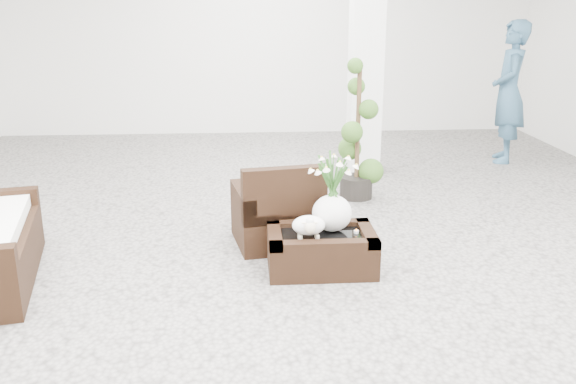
{
  "coord_description": "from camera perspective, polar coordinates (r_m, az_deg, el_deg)",
  "views": [
    {
      "loc": [
        -0.35,
        -5.24,
        2.2
      ],
      "look_at": [
        0.0,
        -0.1,
        0.62
      ],
      "focal_mm": 38.93,
      "sensor_mm": 36.0,
      "label": 1
    }
  ],
  "objects": [
    {
      "name": "ground",
      "position": [
        5.69,
        -0.07,
        -5.68
      ],
      "size": [
        11.0,
        11.0,
        0.0
      ],
      "primitive_type": "plane",
      "color": "gray",
      "rests_on": "ground"
    },
    {
      "name": "column",
      "position": [
        8.2,
        7.2,
        13.79
      ],
      "size": [
        0.4,
        0.4,
        3.5
      ],
      "primitive_type": "cube",
      "color": "white",
      "rests_on": "ground"
    },
    {
      "name": "coffee_table",
      "position": [
        5.33,
        3.04,
        -5.49
      ],
      "size": [
        0.9,
        0.6,
        0.31
      ],
      "primitive_type": "cube",
      "color": "black",
      "rests_on": "ground"
    },
    {
      "name": "sheep_figurine",
      "position": [
        5.13,
        1.89,
        -3.26
      ],
      "size": [
        0.28,
        0.23,
        0.21
      ],
      "primitive_type": "ellipsoid",
      "color": "white",
      "rests_on": "coffee_table"
    },
    {
      "name": "planter_narcissus",
      "position": [
        5.25,
        4.09,
        0.58
      ],
      "size": [
        0.44,
        0.44,
        0.8
      ],
      "primitive_type": null,
      "color": "white",
      "rests_on": "coffee_table"
    },
    {
      "name": "tealight",
      "position": [
        5.33,
        6.26,
        -3.59
      ],
      "size": [
        0.04,
        0.04,
        0.03
      ],
      "primitive_type": "cylinder",
      "color": "white",
      "rests_on": "coffee_table"
    },
    {
      "name": "armchair",
      "position": [
        5.83,
        -1.03,
        -0.86
      ],
      "size": [
        0.88,
        0.85,
        0.81
      ],
      "primitive_type": "cube",
      "rotation": [
        0.0,
        0.0,
        3.32
      ],
      "color": "black",
      "rests_on": "ground"
    },
    {
      "name": "topiary",
      "position": [
        7.14,
        6.4,
        5.54
      ],
      "size": [
        0.42,
        0.42,
        1.57
      ],
      "primitive_type": null,
      "color": "#2F521A",
      "rests_on": "ground"
    },
    {
      "name": "shopper",
      "position": [
        9.31,
        19.52,
        8.58
      ],
      "size": [
        0.65,
        0.82,
        1.97
      ],
      "primitive_type": "imported",
      "rotation": [
        0.0,
        0.0,
        -1.86
      ],
      "color": "#31546E",
      "rests_on": "ground"
    }
  ]
}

